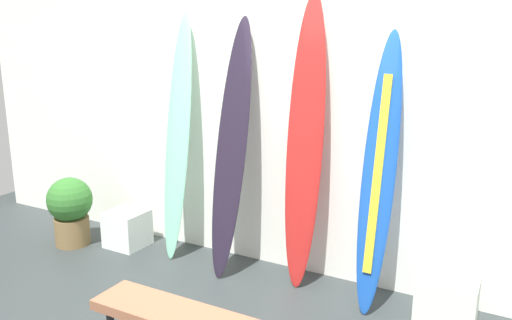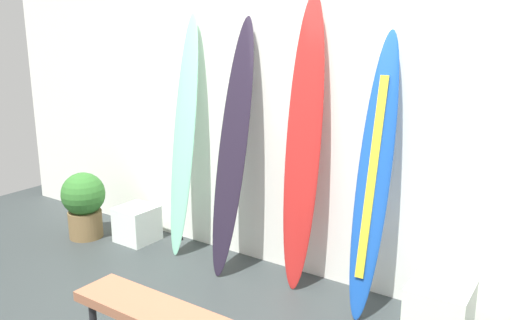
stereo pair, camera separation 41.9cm
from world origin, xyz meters
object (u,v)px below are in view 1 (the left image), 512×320
Objects in this scene: surfboard_crimson at (305,147)px; display_block_left at (127,228)px; surfboard_seafoam at (178,141)px; potted_plant at (70,208)px; surfboard_cobalt at (379,174)px; display_block_center at (447,304)px; surfboard_charcoal at (231,149)px.

surfboard_crimson is 6.59× the size of display_block_left.
surfboard_seafoam reaches higher than potted_plant.
potted_plant is (-2.81, -0.27, -0.64)m from surfboard_cobalt.
display_block_center reaches higher than display_block_left.
surfboard_seafoam is at bearing 10.48° from display_block_left.
surfboard_crimson is 2.36m from potted_plant.
potted_plant is at bearing -162.56° from surfboard_seafoam.
surfboard_cobalt is (1.78, -0.05, -0.04)m from surfboard_seafoam.
surfboard_cobalt is at bearing -6.69° from surfboard_crimson.
surfboard_charcoal is (0.58, -0.06, 0.00)m from surfboard_seafoam.
surfboard_crimson is at bearing 7.28° from surfboard_charcoal.
surfboard_seafoam is 1.79m from surfboard_cobalt.
surfboard_crimson is at bearing 8.83° from potted_plant.
display_block_center is (0.55, -0.13, -0.79)m from surfboard_cobalt.
potted_plant is (-2.21, -0.34, -0.76)m from surfboard_crimson.
potted_plant is (-3.36, -0.14, 0.15)m from display_block_center.
surfboard_charcoal reaches higher than display_block_center.
surfboard_cobalt is at bearing 5.55° from potted_plant.
surfboard_seafoam reaches higher than display_block_center.
display_block_left is at bearing -177.75° from surfboard_charcoal.
surfboard_crimson is 5.54× the size of display_block_center.
surfboard_cobalt is at bearing -1.60° from surfboard_seafoam.
surfboard_crimson is (1.18, 0.02, 0.08)m from surfboard_seafoam.
potted_plant is (-1.03, -0.32, -0.69)m from surfboard_seafoam.
surfboard_crimson is 3.49× the size of potted_plant.
surfboard_charcoal is 1.43m from display_block_left.
potted_plant is at bearing -155.28° from display_block_left.
display_block_center is at bearing -9.90° from surfboard_crimson.
display_block_left is at bearing -175.98° from surfboard_crimson.
surfboard_seafoam is 5.19× the size of display_block_center.
display_block_center is 3.37m from potted_plant.
potted_plant is at bearing -171.17° from surfboard_crimson.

